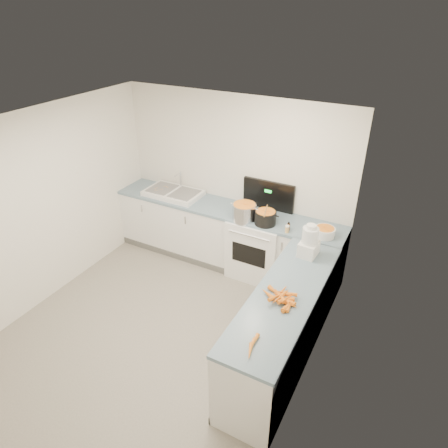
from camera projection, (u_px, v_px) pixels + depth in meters
The scene contains 19 objects.
floor at pixel (161, 331), 4.93m from camera, with size 3.50×4.00×0.00m, color gray, non-canonical shape.
ceiling at pixel (140, 132), 3.69m from camera, with size 3.50×4.00×0.00m, color silver, non-canonical shape.
wall_back at pixel (235, 181), 5.85m from camera, with size 3.50×2.50×0.00m, color silver, non-canonical shape.
wall_left at pixel (40, 211), 5.03m from camera, with size 4.00×2.50×0.00m, color silver, non-canonical shape.
wall_right at pixel (309, 295), 3.60m from camera, with size 4.00×2.50×0.00m, color silver, non-canonical shape.
counter_back at pixel (225, 235), 6.00m from camera, with size 3.50×0.62×0.94m.
counter_right at pixel (283, 327), 4.34m from camera, with size 0.62×2.20×0.94m.
stove at pixel (258, 245), 5.76m from camera, with size 0.76×0.65×1.36m.
sink at pixel (173, 193), 6.12m from camera, with size 0.86×0.52×0.31m.
steel_pot at pixel (244, 212), 5.43m from camera, with size 0.33×0.33×0.24m, color silver.
black_pot at pixel (265, 218), 5.32m from camera, with size 0.29×0.29×0.21m, color black.
wooden_spoon at pixel (266, 211), 5.27m from camera, with size 0.01×0.01×0.34m, color #AD7A47.
mixing_bowl at pixel (325, 232), 5.05m from camera, with size 0.26×0.26×0.12m, color white.
extract_bottle at pixel (288, 227), 5.19m from camera, with size 0.04×0.04×0.10m, color #593319.
spice_jar at pixel (287, 230), 5.14m from camera, with size 0.05×0.05×0.09m, color #E5B266.
food_processor at pixel (309, 242), 4.63m from camera, with size 0.22×0.26×0.41m.
carrot_pile at pixel (282, 298), 3.99m from camera, with size 0.41×0.39×0.08m.
peeled_carrots at pixel (252, 346), 3.46m from camera, with size 0.09×0.29×0.04m.
peelings at pixel (163, 188), 6.18m from camera, with size 0.22×0.27×0.01m.
Camera 1 is at (2.39, -2.84, 3.59)m, focal length 32.00 mm.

